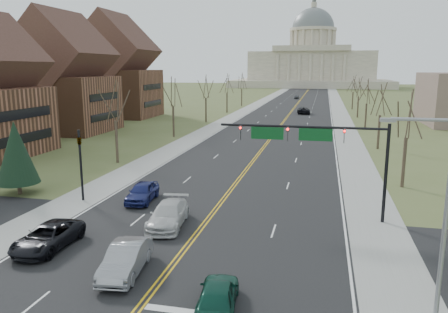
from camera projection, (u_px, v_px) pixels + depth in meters
The scene contains 32 objects.
ground at pixel (149, 295), 21.46m from camera, with size 600.00×600.00×0.00m, color #4F5B2D.
road at pixel (295, 106), 126.55m from camera, with size 20.00×380.00×0.01m, color black.
cross_road at pixel (186, 247), 27.19m from camera, with size 120.00×14.00×0.01m, color black.
sidewalk_left at pixel (254, 105), 129.16m from camera, with size 4.00×380.00×0.03m, color gray.
sidewalk_right at pixel (338, 107), 123.93m from camera, with size 4.00×380.00×0.03m, color gray.
center_line at pixel (295, 106), 126.55m from camera, with size 0.42×380.00×0.01m, color gold.
edge_line_left at pixel (262, 106), 128.68m from camera, with size 0.15×380.00×0.01m, color silver.
edge_line_right at pixel (330, 107), 124.41m from camera, with size 0.15×380.00×0.01m, color silver.
capitol at pixel (312, 62), 257.38m from camera, with size 90.00×60.00×50.00m.
signal_mast at pixel (314, 141), 31.58m from camera, with size 12.12×0.44×7.20m.
signal_left at pixel (80, 157), 36.12m from camera, with size 0.32×0.36×6.00m.
street_light at pixel (439, 213), 17.64m from camera, with size 2.90×0.25×9.07m.
tree_r_0 at pixel (408, 117), 39.71m from camera, with size 3.74×3.74×8.50m.
tree_l_0 at pixel (115, 104), 50.20m from camera, with size 3.96×3.96×9.00m.
tree_r_1 at pixel (381, 101), 58.81m from camera, with size 3.74×3.74×8.50m.
tree_l_1 at pixel (173, 94), 69.31m from camera, with size 3.96×3.96×9.00m.
tree_r_2 at pixel (367, 93), 77.92m from camera, with size 3.74×3.74×8.50m.
tree_l_2 at pixel (206, 88), 88.41m from camera, with size 3.96×3.96×9.00m.
tree_r_3 at pixel (359, 88), 97.03m from camera, with size 3.74×3.74×8.50m.
tree_l_3 at pixel (227, 84), 107.52m from camera, with size 3.96×3.96×9.00m.
tree_r_4 at pixel (353, 85), 116.13m from camera, with size 3.74×3.74×8.50m.
tree_l_4 at pixel (242, 82), 126.63m from camera, with size 3.96×3.96×9.00m.
conifer_l at pixel (16, 153), 38.01m from camera, with size 3.64×3.64×6.50m.
bldg_left_mid at pixel (64, 82), 75.36m from camera, with size 15.10×14.28×20.75m.
bldg_left_far at pixel (117, 74), 98.52m from camera, with size 17.10×14.28×23.25m.
car_nb_inner_lead at pixel (218, 295), 20.00m from camera, with size 1.77×4.40×1.50m, color #0E3E30.
car_sb_inner_lead at pixel (126, 259), 23.62m from camera, with size 1.73×4.96×1.63m, color gray.
car_sb_outer_lead at pixel (48, 237), 26.92m from camera, with size 2.47×5.36×1.49m, color black.
car_sb_inner_second at pixel (168, 215), 30.75m from camera, with size 2.28×5.60×1.62m, color silver.
car_sb_outer_second at pixel (142, 192), 36.42m from camera, with size 1.90×4.73×1.61m, color navy.
car_far_nb at pixel (303, 110), 105.99m from camera, with size 2.79×6.04×1.68m, color black.
car_far_sb at pixel (297, 97), 156.33m from camera, with size 1.62×4.02×1.37m, color #43464A.
Camera 1 is at (7.97, -18.35, 10.99)m, focal length 35.00 mm.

